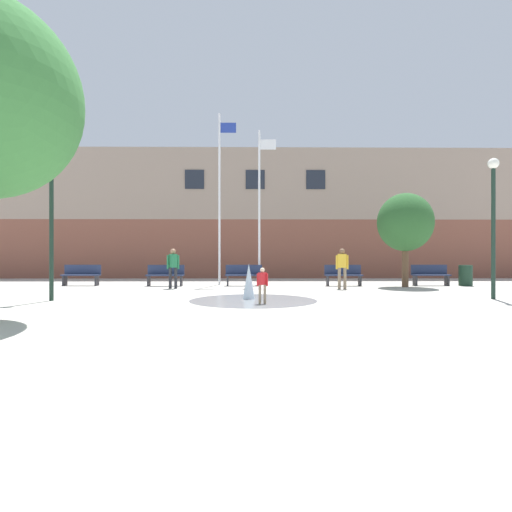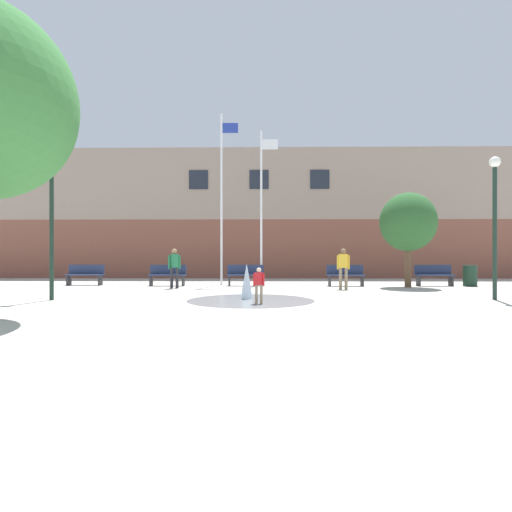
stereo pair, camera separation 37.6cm
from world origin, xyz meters
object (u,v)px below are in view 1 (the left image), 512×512
flagpole_left (220,194)px  flagpole_right (260,202)px  adult_near_bench (173,265)px  park_bench_far_right (430,275)px  adult_in_red (342,265)px  park_bench_left_of_flagpoles (165,275)px  park_bench_near_trashcan (343,275)px  lamp_post_left_lane (51,207)px  trash_can (466,275)px  park_bench_center (244,275)px  park_bench_far_left (81,275)px  child_in_fountain (262,283)px  lamp_post_right_lane (493,208)px  street_tree_near_building (405,223)px

flagpole_left → flagpole_right: flagpole_left is taller
flagpole_right → adult_near_bench: bearing=-149.8°
flagpole_left → flagpole_right: size_ratio=1.11×
park_bench_far_right → adult_near_bench: size_ratio=1.01×
adult_in_red → flagpole_left: (-4.97, 2.38, 3.16)m
park_bench_left_of_flagpoles → park_bench_near_trashcan: bearing=-0.2°
lamp_post_left_lane → trash_can: lamp_post_left_lane is taller
park_bench_center → trash_can: (9.67, -0.14, -0.03)m
flagpole_left → lamp_post_left_lane: size_ratio=1.81×
park_bench_left_of_flagpoles → park_bench_far_left: bearing=176.3°
park_bench_near_trashcan → trash_can: (5.34, -0.03, -0.03)m
adult_near_bench → trash_can: size_ratio=1.77×
park_bench_far_right → lamp_post_left_lane: bearing=-157.2°
child_in_fountain → flagpole_right: flagpole_right is taller
child_in_fountain → flagpole_left: flagpole_left is taller
park_bench_near_trashcan → lamp_post_right_lane: 6.67m
park_bench_far_left → lamp_post_left_lane: (1.63, -5.90, 2.26)m
park_bench_near_trashcan → child_in_fountain: (-3.70, -6.45, 0.10)m
park_bench_far_left → flagpole_left: (6.05, 0.40, 3.62)m
adult_in_red → street_tree_near_building: (2.88, 1.03, 1.76)m
park_bench_far_left → park_bench_center: 7.13m
trash_can → park_bench_near_trashcan: bearing=179.7°
park_bench_center → flagpole_right: size_ratio=0.23×
street_tree_near_building → adult_in_red: bearing=-160.4°
park_bench_near_trashcan → flagpole_left: (-5.41, 0.67, 3.62)m
lamp_post_right_lane → street_tree_near_building: 4.74m
flagpole_left → street_tree_near_building: 8.09m
flagpole_right → lamp_post_right_lane: 9.22m
child_in_fountain → lamp_post_right_lane: (7.02, 1.13, 2.17)m
adult_in_red → adult_near_bench: 6.69m
flagpole_right → street_tree_near_building: (6.06, -1.35, -1.01)m
park_bench_center → trash_can: size_ratio=1.78×
park_bench_center → street_tree_near_building: street_tree_near_building is taller
park_bench_center → adult_near_bench: bearing=-152.1°
park_bench_left_of_flagpoles → adult_in_red: 7.51m
park_bench_left_of_flagpoles → flagpole_left: size_ratio=0.21×
flagpole_right → trash_can: 9.55m
adult_near_bench → lamp_post_left_lane: lamp_post_left_lane is taller
park_bench_center → adult_in_red: size_ratio=1.01×
adult_in_red → child_in_fountain: size_ratio=1.61×
adult_in_red → adult_near_bench: size_ratio=1.00×
adult_in_red → trash_can: size_ratio=1.77×
adult_in_red → flagpole_right: flagpole_right is taller
park_bench_left_of_flagpoles → park_bench_far_right: (11.59, 0.09, 0.00)m
flagpole_left → lamp_post_left_lane: flagpole_left is taller
lamp_post_right_lane → trash_can: bearing=69.1°
park_bench_near_trashcan → street_tree_near_building: bearing=-15.4°
lamp_post_left_lane → park_bench_left_of_flagpoles: bearing=69.7°
lamp_post_right_lane → adult_near_bench: bearing=159.3°
flagpole_right → park_bench_far_left: bearing=-177.0°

